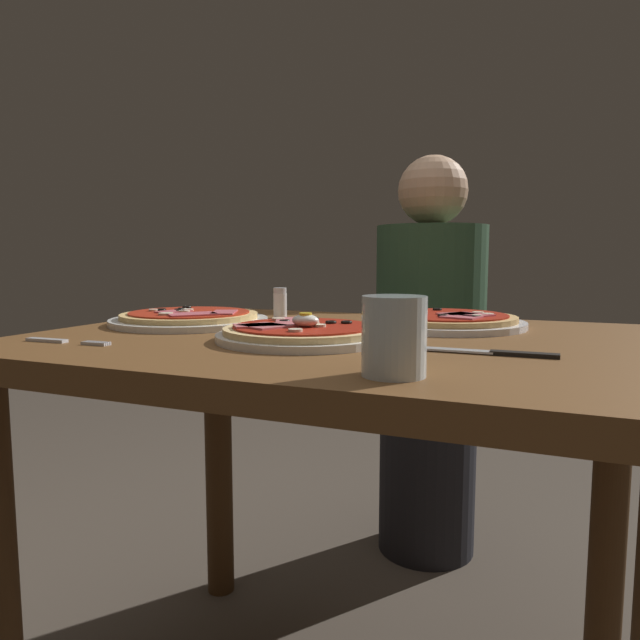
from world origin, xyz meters
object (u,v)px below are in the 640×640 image
pizza_across_left (444,321)px  pizza_across_right (190,318)px  pizza_foreground (303,333)px  knife (495,353)px  fork (61,341)px  water_glass_near (394,341)px  salt_shaker (280,303)px  diner_person (429,368)px  dining_table (339,412)px

pizza_across_left → pizza_across_right: 0.50m
pizza_foreground → knife: (0.30, -0.02, -0.01)m
fork → water_glass_near: bearing=-4.5°
pizza_foreground → salt_shaker: size_ratio=4.21×
salt_shaker → water_glass_near: bearing=-51.8°
pizza_across_right → knife: pizza_across_right is taller
pizza_across_right → water_glass_near: bearing=-33.0°
pizza_across_left → diner_person: diner_person is taller
pizza_foreground → water_glass_near: (0.21, -0.21, 0.03)m
pizza_foreground → diner_person: 0.86m
pizza_across_left → dining_table: bearing=-126.3°
pizza_across_right → dining_table: bearing=-7.2°
salt_shaker → diner_person: 0.63m
salt_shaker → pizza_across_right: bearing=-124.8°
dining_table → pizza_foreground: (-0.03, -0.08, 0.15)m
pizza_across_left → knife: bearing=-66.9°
knife → fork: bearing=-167.1°
pizza_across_left → pizza_across_right: same height
knife → salt_shaker: salt_shaker is taller
knife → pizza_across_left: bearing=113.1°
diner_person → fork: bearing=69.5°
dining_table → fork: (-0.38, -0.25, 0.14)m
fork → salt_shaker: size_ratio=2.36×
water_glass_near → diner_person: diner_person is taller
pizza_across_right → knife: size_ratio=1.61×
pizza_across_right → salt_shaker: bearing=55.2°
knife → salt_shaker: bearing=147.4°
pizza_foreground → diner_person: size_ratio=0.24×
fork → diner_person: size_ratio=0.13×
pizza_foreground → fork: size_ratio=1.78×
pizza_foreground → diner_person: bearing=87.8°
dining_table → pizza_foreground: size_ratio=3.69×
knife → pizza_across_right: bearing=166.8°
pizza_across_left → knife: size_ratio=1.59×
water_glass_near → salt_shaker: size_ratio=1.36×
pizza_across_right → fork: size_ratio=1.99×
pizza_across_left → fork: 0.68m
knife → salt_shaker: 0.58m
dining_table → diner_person: (-0.00, 0.76, -0.06)m
water_glass_near → diner_person: 1.09m
pizza_across_left → pizza_foreground: bearing=-122.7°
water_glass_near → knife: water_glass_near is taller
water_glass_near → fork: bearing=175.5°
water_glass_near → fork: size_ratio=0.58×
dining_table → fork: size_ratio=6.57×
diner_person → pizza_across_right: bearing=64.8°
dining_table → pizza_across_right: 0.37m
dining_table → diner_person: 0.76m
knife → dining_table: bearing=159.6°
knife → diner_person: bearing=107.4°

